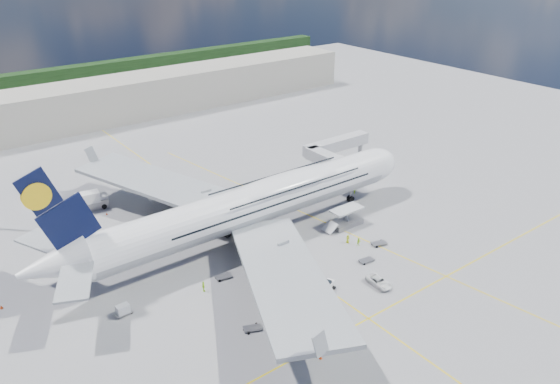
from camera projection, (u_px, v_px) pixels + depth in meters
ground at (286, 260)px, 94.90m from camera, size 300.00×300.00×0.00m
taxi_line_main at (286, 260)px, 94.90m from camera, size 0.25×220.00×0.01m
taxi_line_cross at (368, 318)px, 80.47m from camera, size 120.00×0.25×0.01m
taxi_line_diag at (311, 216)px, 109.73m from camera, size 14.16×99.06×0.01m
airliner at (254, 204)px, 99.32m from camera, size 77.26×79.15×23.71m
jet_bridge at (334, 152)px, 123.30m from camera, size 18.80×12.10×8.50m
cargo_loader at (345, 220)px, 105.61m from camera, size 8.53×3.20×3.67m
terminal at (90, 104)px, 160.86m from camera, size 180.00×16.00×12.00m
tree_line at (150, 66)px, 215.96m from camera, size 160.00×6.00×8.00m
dolly_row_a at (224, 276)px, 89.83m from camera, size 2.92×1.91×0.40m
dolly_row_b at (252, 328)px, 78.07m from camera, size 2.94×2.33×0.38m
dolly_row_c at (284, 280)px, 87.90m from camera, size 2.93×2.14×1.67m
dolly_back at (123, 310)px, 80.93m from camera, size 2.66×1.50×1.65m
dolly_nose_far at (379, 243)px, 99.46m from camera, size 3.12×2.24×0.41m
dolly_nose_near at (367, 260)px, 94.32m from camera, size 2.84×1.74×0.39m
baggage_tug at (327, 286)px, 86.59m from camera, size 3.03×2.15×1.72m
catering_truck_inner at (181, 193)px, 114.98m from camera, size 7.05×4.04×3.95m
catering_truck_outer at (92, 201)px, 111.80m from camera, size 6.71×3.17×3.87m
service_van at (379, 282)px, 87.78m from camera, size 2.48×4.89×1.32m
crew_nose at (355, 190)px, 118.86m from camera, size 0.70×0.65×1.60m
crew_loader at (359, 242)px, 98.92m from camera, size 1.00×0.96×1.62m
crew_wing at (204, 286)px, 86.21m from camera, size 0.77×1.17×1.84m
crew_van at (348, 239)px, 99.82m from camera, size 0.69×0.91×1.67m
crew_tug at (315, 279)px, 88.26m from camera, size 1.08×0.70×1.57m
cone_nose at (343, 187)px, 121.75m from camera, size 0.41×0.41×0.52m
cone_wing_left_inner at (145, 233)px, 102.93m from camera, size 0.50×0.50×0.64m
cone_wing_left_outer at (107, 214)px, 110.18m from camera, size 0.38×0.38×0.48m
cone_wing_right_inner at (263, 300)px, 84.08m from camera, size 0.45×0.45×0.57m
cone_wing_right_outer at (321, 357)px, 72.74m from camera, size 0.47×0.47×0.59m
cone_tail at (1, 307)px, 82.49m from camera, size 0.49×0.49×0.63m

